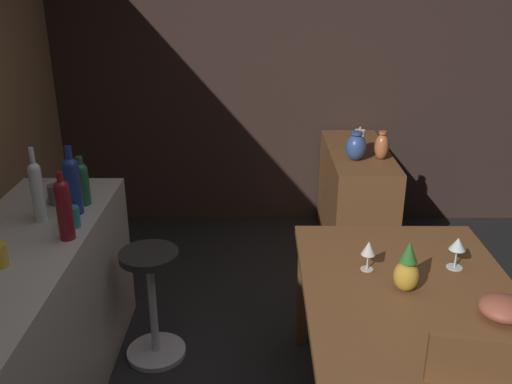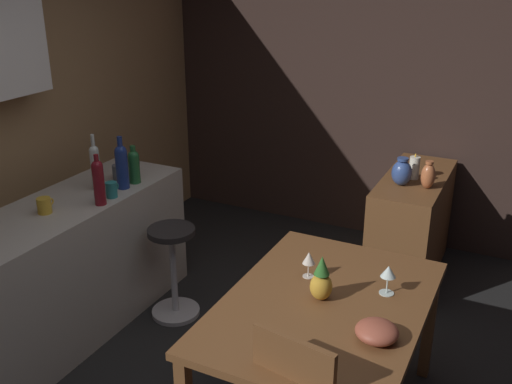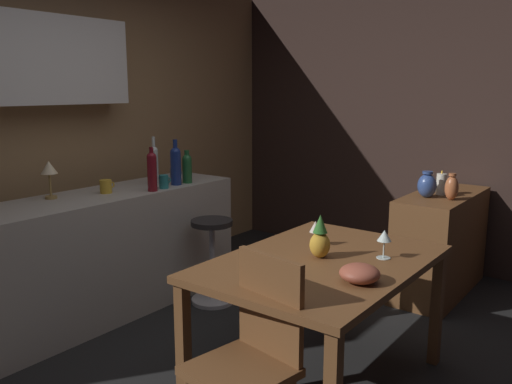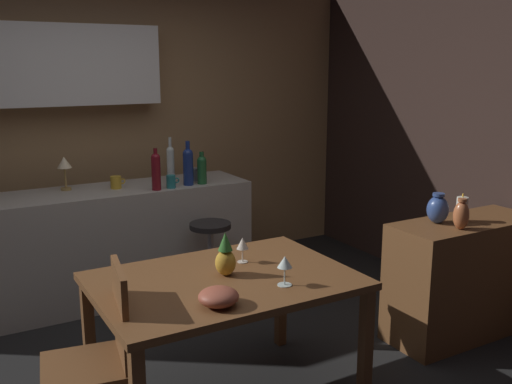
{
  "view_description": "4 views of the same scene",
  "coord_description": "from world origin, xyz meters",
  "px_view_note": "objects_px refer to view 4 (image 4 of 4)",
  "views": [
    {
      "loc": [
        -2.04,
        0.38,
        2.07
      ],
      "look_at": [
        0.88,
        0.4,
        0.89
      ],
      "focal_mm": 39.25,
      "sensor_mm": 36.0,
      "label": 1
    },
    {
      "loc": [
        -2.3,
        -1.1,
        2.32
      ],
      "look_at": [
        0.91,
        0.49,
        0.9
      ],
      "focal_mm": 40.89,
      "sensor_mm": 36.0,
      "label": 2
    },
    {
      "loc": [
        -2.3,
        -1.67,
        1.65
      ],
      "look_at": [
        0.62,
        0.56,
        0.93
      ],
      "focal_mm": 37.02,
      "sensor_mm": 36.0,
      "label": 3
    },
    {
      "loc": [
        -1.22,
        -2.91,
        1.86
      ],
      "look_at": [
        0.83,
        0.67,
        0.94
      ],
      "focal_mm": 40.43,
      "sensor_mm": 36.0,
      "label": 4
    }
  ],
  "objects_px": {
    "cup_mustard": "(116,182)",
    "vase_ceramic_blue": "(438,209)",
    "pillar_candle_tall": "(462,209)",
    "wine_bottle_clear": "(171,163)",
    "sideboard_cabinet": "(462,278)",
    "chair_near_window": "(100,354)",
    "bar_stool": "(211,261)",
    "counter_lamp": "(64,165)",
    "wine_glass_right": "(243,244)",
    "pineapple_centerpiece": "(225,257)",
    "fruit_bowl": "(219,297)",
    "wine_bottle_cobalt": "(188,165)",
    "cup_teal": "(171,182)",
    "wine_bottle_green": "(202,168)",
    "dining_table": "(224,291)",
    "wine_glass_left": "(285,263)",
    "wine_bottle_ruby": "(156,170)",
    "cup_slate": "(196,174)",
    "vase_copper": "(461,215)"
  },
  "relations": [
    {
      "from": "cup_mustard",
      "to": "vase_ceramic_blue",
      "type": "xyz_separation_m",
      "value": [
        1.65,
        -1.77,
        -0.03
      ]
    },
    {
      "from": "pillar_candle_tall",
      "to": "wine_bottle_clear",
      "type": "bearing_deg",
      "value": 127.03
    },
    {
      "from": "sideboard_cabinet",
      "to": "wine_bottle_clear",
      "type": "xyz_separation_m",
      "value": [
        -1.41,
        1.82,
        0.66
      ]
    },
    {
      "from": "chair_near_window",
      "to": "bar_stool",
      "type": "distance_m",
      "value": 1.81
    },
    {
      "from": "counter_lamp",
      "to": "wine_glass_right",
      "type": "bearing_deg",
      "value": -70.74
    },
    {
      "from": "chair_near_window",
      "to": "pineapple_centerpiece",
      "type": "height_order",
      "value": "pineapple_centerpiece"
    },
    {
      "from": "sideboard_cabinet",
      "to": "chair_near_window",
      "type": "relative_size",
      "value": 1.18
    },
    {
      "from": "fruit_bowl",
      "to": "wine_bottle_cobalt",
      "type": "bearing_deg",
      "value": 70.56
    },
    {
      "from": "cup_teal",
      "to": "vase_ceramic_blue",
      "type": "distance_m",
      "value": 2.02
    },
    {
      "from": "wine_glass_right",
      "to": "wine_bottle_clear",
      "type": "distance_m",
      "value": 1.62
    },
    {
      "from": "wine_glass_right",
      "to": "wine_bottle_green",
      "type": "bearing_deg",
      "value": 74.2
    },
    {
      "from": "fruit_bowl",
      "to": "cup_teal",
      "type": "xyz_separation_m",
      "value": [
        0.52,
        1.9,
        0.17
      ]
    },
    {
      "from": "sideboard_cabinet",
      "to": "wine_bottle_green",
      "type": "relative_size",
      "value": 4.15
    },
    {
      "from": "wine_bottle_cobalt",
      "to": "cup_teal",
      "type": "height_order",
      "value": "wine_bottle_cobalt"
    },
    {
      "from": "dining_table",
      "to": "wine_bottle_clear",
      "type": "height_order",
      "value": "wine_bottle_clear"
    },
    {
      "from": "pineapple_centerpiece",
      "to": "wine_bottle_clear",
      "type": "bearing_deg",
      "value": 77.71
    },
    {
      "from": "wine_glass_left",
      "to": "cup_teal",
      "type": "relative_size",
      "value": 1.47
    },
    {
      "from": "wine_bottle_ruby",
      "to": "wine_glass_right",
      "type": "bearing_deg",
      "value": -90.07
    },
    {
      "from": "cup_slate",
      "to": "cup_mustard",
      "type": "height_order",
      "value": "cup_slate"
    },
    {
      "from": "cup_teal",
      "to": "chair_near_window",
      "type": "bearing_deg",
      "value": -122.08
    },
    {
      "from": "chair_near_window",
      "to": "fruit_bowl",
      "type": "bearing_deg",
      "value": -26.16
    },
    {
      "from": "chair_near_window",
      "to": "counter_lamp",
      "type": "height_order",
      "value": "counter_lamp"
    },
    {
      "from": "cup_teal",
      "to": "vase_ceramic_blue",
      "type": "xyz_separation_m",
      "value": [
        1.26,
        -1.58,
        -0.04
      ]
    },
    {
      "from": "cup_mustard",
      "to": "vase_ceramic_blue",
      "type": "distance_m",
      "value": 2.42
    },
    {
      "from": "bar_stool",
      "to": "wine_glass_left",
      "type": "height_order",
      "value": "wine_glass_left"
    },
    {
      "from": "pineapple_centerpiece",
      "to": "wine_bottle_cobalt",
      "type": "relative_size",
      "value": 0.67
    },
    {
      "from": "wine_glass_left",
      "to": "wine_bottle_ruby",
      "type": "bearing_deg",
      "value": 90.53
    },
    {
      "from": "sideboard_cabinet",
      "to": "cup_teal",
      "type": "relative_size",
      "value": 10.25
    },
    {
      "from": "fruit_bowl",
      "to": "wine_bottle_ruby",
      "type": "bearing_deg",
      "value": 78.24
    },
    {
      "from": "wine_bottle_clear",
      "to": "vase_copper",
      "type": "relative_size",
      "value": 1.87
    },
    {
      "from": "chair_near_window",
      "to": "wine_bottle_clear",
      "type": "height_order",
      "value": "wine_bottle_clear"
    },
    {
      "from": "wine_glass_left",
      "to": "fruit_bowl",
      "type": "bearing_deg",
      "value": -171.66
    },
    {
      "from": "wine_bottle_cobalt",
      "to": "bar_stool",
      "type": "bearing_deg",
      "value": -86.44
    },
    {
      "from": "sideboard_cabinet",
      "to": "fruit_bowl",
      "type": "xyz_separation_m",
      "value": [
        -2.0,
        -0.26,
        0.37
      ]
    },
    {
      "from": "cup_slate",
      "to": "wine_glass_left",
      "type": "bearing_deg",
      "value": -101.2
    },
    {
      "from": "bar_stool",
      "to": "counter_lamp",
      "type": "xyz_separation_m",
      "value": [
        -0.93,
        0.65,
        0.74
      ]
    },
    {
      "from": "wine_glass_left",
      "to": "wine_bottle_ruby",
      "type": "height_order",
      "value": "wine_bottle_ruby"
    },
    {
      "from": "wine_glass_left",
      "to": "wine_bottle_clear",
      "type": "relative_size",
      "value": 0.42
    },
    {
      "from": "counter_lamp",
      "to": "vase_copper",
      "type": "relative_size",
      "value": 1.29
    },
    {
      "from": "sideboard_cabinet",
      "to": "cup_slate",
      "type": "bearing_deg",
      "value": 123.35
    },
    {
      "from": "fruit_bowl",
      "to": "vase_copper",
      "type": "distance_m",
      "value": 1.81
    },
    {
      "from": "fruit_bowl",
      "to": "sideboard_cabinet",
      "type": "bearing_deg",
      "value": 7.33
    },
    {
      "from": "wine_glass_right",
      "to": "bar_stool",
      "type": "bearing_deg",
      "value": 74.09
    },
    {
      "from": "pineapple_centerpiece",
      "to": "vase_copper",
      "type": "distance_m",
      "value": 1.6
    },
    {
      "from": "cup_teal",
      "to": "cup_mustard",
      "type": "bearing_deg",
      "value": 152.57
    },
    {
      "from": "wine_glass_left",
      "to": "wine_bottle_green",
      "type": "distance_m",
      "value": 1.91
    },
    {
      "from": "wine_bottle_clear",
      "to": "pillar_candle_tall",
      "type": "xyz_separation_m",
      "value": [
        1.36,
        -1.81,
        -0.16
      ]
    },
    {
      "from": "dining_table",
      "to": "pineapple_centerpiece",
      "type": "relative_size",
      "value": 5.7
    },
    {
      "from": "sideboard_cabinet",
      "to": "vase_ceramic_blue",
      "type": "distance_m",
      "value": 0.55
    },
    {
      "from": "wine_bottle_cobalt",
      "to": "pillar_candle_tall",
      "type": "xyz_separation_m",
      "value": [
        1.27,
        -1.67,
        -0.16
      ]
    }
  ]
}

